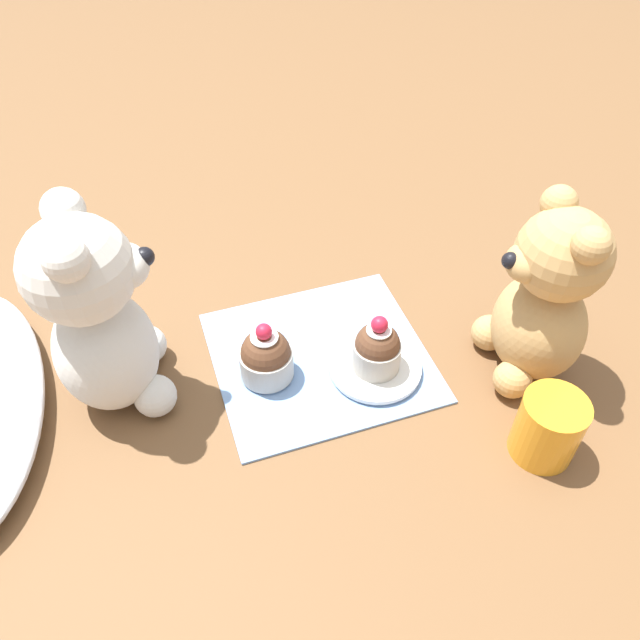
{
  "coord_description": "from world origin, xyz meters",
  "views": [
    {
      "loc": [
        -0.41,
        0.14,
        0.49
      ],
      "look_at": [
        0.0,
        0.0,
        0.06
      ],
      "focal_mm": 35.0,
      "sensor_mm": 36.0,
      "label": 1
    }
  ],
  "objects_px": {
    "teddy_bear_tan": "(544,300)",
    "saucer_plate": "(375,367)",
    "juice_glass": "(548,428)",
    "cupcake_near_cream_bear": "(266,357)",
    "teddy_bear_cream": "(99,318)",
    "cupcake_near_tan_bear": "(377,349)"
  },
  "relations": [
    {
      "from": "teddy_bear_tan",
      "to": "saucer_plate",
      "type": "height_order",
      "value": "teddy_bear_tan"
    },
    {
      "from": "teddy_bear_tan",
      "to": "juice_glass",
      "type": "bearing_deg",
      "value": -13.93
    },
    {
      "from": "cupcake_near_cream_bear",
      "to": "juice_glass",
      "type": "xyz_separation_m",
      "value": [
        -0.16,
        -0.21,
        0.0
      ]
    },
    {
      "from": "teddy_bear_cream",
      "to": "cupcake_near_tan_bear",
      "type": "relative_size",
      "value": 3.17
    },
    {
      "from": "saucer_plate",
      "to": "juice_glass",
      "type": "bearing_deg",
      "value": -141.05
    },
    {
      "from": "teddy_bear_cream",
      "to": "juice_glass",
      "type": "xyz_separation_m",
      "value": [
        -0.19,
        -0.36,
        -0.07
      ]
    },
    {
      "from": "teddy_bear_tan",
      "to": "juice_glass",
      "type": "relative_size",
      "value": 2.93
    },
    {
      "from": "teddy_bear_tan",
      "to": "cupcake_near_cream_bear",
      "type": "distance_m",
      "value": 0.27
    },
    {
      "from": "teddy_bear_tan",
      "to": "cupcake_near_tan_bear",
      "type": "distance_m",
      "value": 0.16
    },
    {
      "from": "teddy_bear_cream",
      "to": "saucer_plate",
      "type": "xyz_separation_m",
      "value": [
        -0.06,
        -0.25,
        -0.09
      ]
    },
    {
      "from": "teddy_bear_tan",
      "to": "cupcake_near_tan_bear",
      "type": "height_order",
      "value": "teddy_bear_tan"
    },
    {
      "from": "teddy_bear_tan",
      "to": "saucer_plate",
      "type": "distance_m",
      "value": 0.18
    },
    {
      "from": "saucer_plate",
      "to": "juice_glass",
      "type": "relative_size",
      "value": 1.4
    },
    {
      "from": "teddy_bear_cream",
      "to": "cupcake_near_tan_bear",
      "type": "distance_m",
      "value": 0.26
    },
    {
      "from": "cupcake_near_cream_bear",
      "to": "cupcake_near_tan_bear",
      "type": "xyz_separation_m",
      "value": [
        -0.03,
        -0.11,
        0.01
      ]
    },
    {
      "from": "teddy_bear_cream",
      "to": "juice_glass",
      "type": "distance_m",
      "value": 0.41
    },
    {
      "from": "juice_glass",
      "to": "saucer_plate",
      "type": "bearing_deg",
      "value": 38.95
    },
    {
      "from": "cupcake_near_cream_bear",
      "to": "cupcake_near_tan_bear",
      "type": "bearing_deg",
      "value": -105.44
    },
    {
      "from": "teddy_bear_cream",
      "to": "cupcake_near_tan_bear",
      "type": "bearing_deg",
      "value": -102.74
    },
    {
      "from": "cupcake_near_tan_bear",
      "to": "saucer_plate",
      "type": "bearing_deg",
      "value": 26.57
    },
    {
      "from": "teddy_bear_tan",
      "to": "cupcake_near_tan_bear",
      "type": "xyz_separation_m",
      "value": [
        0.04,
        0.15,
        -0.06
      ]
    },
    {
      "from": "juice_glass",
      "to": "teddy_bear_cream",
      "type": "bearing_deg",
      "value": 61.4
    }
  ]
}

